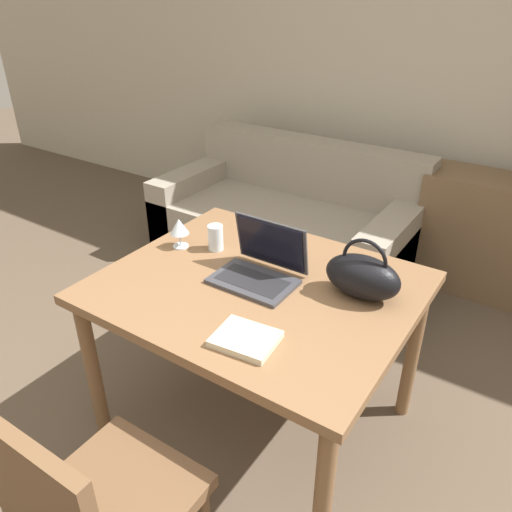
{
  "coord_description": "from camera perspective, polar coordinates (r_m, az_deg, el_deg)",
  "views": [
    {
      "loc": [
        0.83,
        -0.8,
        1.8
      ],
      "look_at": [
        -0.09,
        0.58,
        0.88
      ],
      "focal_mm": 35.0,
      "sensor_mm": 36.0,
      "label": 1
    }
  ],
  "objects": [
    {
      "name": "dining_table",
      "position": [
        2.0,
        0.19,
        -5.29
      ],
      "size": [
        1.19,
        0.99,
        0.76
      ],
      "color": "brown",
      "rests_on": "ground_plane"
    },
    {
      "name": "drinking_glass",
      "position": [
        2.18,
        -4.64,
        2.12
      ],
      "size": [
        0.07,
        0.07,
        0.11
      ],
      "color": "silver",
      "rests_on": "dining_table"
    },
    {
      "name": "handbag",
      "position": [
        1.88,
        12.09,
        -2.25
      ],
      "size": [
        0.29,
        0.16,
        0.24
      ],
      "color": "black",
      "rests_on": "dining_table"
    },
    {
      "name": "couch",
      "position": [
        3.56,
        3.59,
        3.73
      ],
      "size": [
        1.77,
        0.9,
        0.82
      ],
      "color": "gray",
      "rests_on": "ground_plane"
    },
    {
      "name": "laptop",
      "position": [
        1.97,
        0.63,
        -0.85
      ],
      "size": [
        0.32,
        0.26,
        0.22
      ],
      "color": "#38383D",
      "rests_on": "dining_table"
    },
    {
      "name": "wall_back",
      "position": [
        3.63,
        21.48,
        20.09
      ],
      "size": [
        10.0,
        0.06,
        2.7
      ],
      "color": "#BCB29E",
      "rests_on": "ground_plane"
    },
    {
      "name": "book",
      "position": [
        1.65,
        -1.21,
        -9.46
      ],
      "size": [
        0.22,
        0.19,
        0.02
      ],
      "rotation": [
        0.0,
        0.0,
        0.1
      ],
      "color": "beige",
      "rests_on": "dining_table"
    },
    {
      "name": "chair",
      "position": [
        1.64,
        -18.18,
        -25.48
      ],
      "size": [
        0.44,
        0.44,
        0.88
      ],
      "rotation": [
        0.0,
        0.0,
        0.01
      ],
      "color": "brown",
      "rests_on": "ground_plane"
    },
    {
      "name": "wine_glass",
      "position": [
        2.2,
        -8.77,
        3.24
      ],
      "size": [
        0.08,
        0.08,
        0.13
      ],
      "color": "silver",
      "rests_on": "dining_table"
    }
  ]
}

